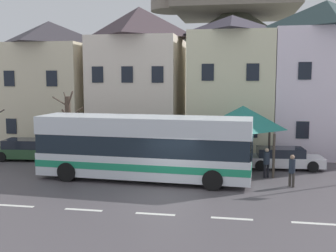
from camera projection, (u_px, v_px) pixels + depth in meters
ground_plane at (166, 197)px, 18.39m from camera, size 40.00×60.00×0.07m
townhouse_00 at (51, 84)px, 31.59m from camera, size 6.50×6.27×9.70m
townhouse_01 at (139, 78)px, 30.63m from camera, size 6.29×6.90×10.63m
townhouse_02 at (231, 84)px, 29.57m from camera, size 5.76×7.04×9.86m
townhouse_03 at (323, 79)px, 27.97m from camera, size 6.87×6.08×10.61m
hilltop_castle at (234, 58)px, 49.43m from camera, size 42.17×42.17×23.02m
transit_bus at (144, 148)px, 21.14m from camera, size 11.33×3.15×3.37m
bus_shelter at (243, 118)px, 23.29m from camera, size 3.60×3.60×3.77m
parked_car_00 at (283, 158)px, 23.93m from camera, size 4.57×2.10×1.24m
parked_car_01 at (28, 150)px, 26.57m from camera, size 4.42×2.24×1.35m
pedestrian_00 at (267, 160)px, 21.66m from camera, size 0.34×0.34×1.62m
pedestrian_01 at (292, 169)px, 19.85m from camera, size 0.31×0.31×1.61m
pedestrian_02 at (248, 159)px, 22.42m from camera, size 0.32×0.35×1.64m
public_bench at (279, 156)px, 25.21m from camera, size 1.72×0.48×0.87m
bare_tree_00 at (68, 130)px, 24.29m from camera, size 1.49×1.27×4.61m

